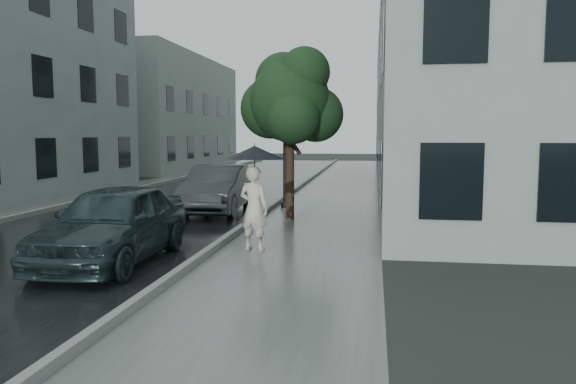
% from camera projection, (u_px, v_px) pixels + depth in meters
% --- Properties ---
extents(ground, '(120.00, 120.00, 0.00)m').
position_uv_depth(ground, '(270.00, 275.00, 10.07)').
color(ground, black).
rests_on(ground, ground).
extents(sidewalk, '(3.50, 60.00, 0.01)m').
position_uv_depth(sidewalk, '(333.00, 198.00, 21.83)').
color(sidewalk, slate).
rests_on(sidewalk, ground).
extents(kerb_near, '(0.15, 60.00, 0.15)m').
position_uv_depth(kerb_near, '(286.00, 196.00, 22.10)').
color(kerb_near, slate).
rests_on(kerb_near, ground).
extents(asphalt_road, '(6.85, 60.00, 0.00)m').
position_uv_depth(asphalt_road, '(201.00, 196.00, 22.63)').
color(asphalt_road, black).
rests_on(asphalt_road, ground).
extents(kerb_far, '(0.15, 60.00, 0.15)m').
position_uv_depth(kerb_far, '(119.00, 193.00, 23.15)').
color(kerb_far, slate).
rests_on(kerb_far, ground).
extents(sidewalk_far, '(1.70, 60.00, 0.01)m').
position_uv_depth(sidewalk_far, '(98.00, 194.00, 23.30)').
color(sidewalk_far, '#4C5451').
rests_on(sidewalk_far, ground).
extents(building_near, '(7.02, 36.00, 9.00)m').
position_uv_depth(building_near, '(449.00, 93.00, 27.95)').
color(building_near, gray).
rests_on(building_near, ground).
extents(building_far_b, '(7.02, 18.00, 8.00)m').
position_uv_depth(building_far_b, '(160.00, 113.00, 41.22)').
color(building_far_b, gray).
rests_on(building_far_b, ground).
extents(pedestrian, '(0.77, 0.62, 1.83)m').
position_uv_depth(pedestrian, '(254.00, 208.00, 12.05)').
color(pedestrian, beige).
rests_on(pedestrian, sidewalk).
extents(umbrella, '(1.31, 1.31, 1.38)m').
position_uv_depth(umbrella, '(255.00, 152.00, 11.97)').
color(umbrella, black).
rests_on(umbrella, ground).
extents(street_tree, '(3.05, 2.77, 4.96)m').
position_uv_depth(street_tree, '(290.00, 101.00, 16.21)').
color(street_tree, '#332619').
rests_on(street_tree, ground).
extents(lamp_post, '(0.83, 0.45, 4.80)m').
position_uv_depth(lamp_post, '(281.00, 126.00, 18.87)').
color(lamp_post, black).
rests_on(lamp_post, ground).
extents(car_near, '(1.92, 4.56, 1.54)m').
position_uv_depth(car_near, '(114.00, 223.00, 10.96)').
color(car_near, '#1A2A2D').
rests_on(car_near, ground).
extents(car_far, '(1.83, 4.63, 1.50)m').
position_uv_depth(car_far, '(218.00, 189.00, 17.97)').
color(car_far, '#25292B').
rests_on(car_far, ground).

